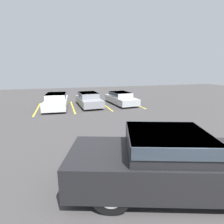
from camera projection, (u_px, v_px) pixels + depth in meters
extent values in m
plane|color=#423F3F|center=(192.00, 205.00, 4.41)|extent=(60.00, 60.00, 0.00)
cube|color=yellow|center=(37.00, 109.00, 15.05)|extent=(0.12, 5.48, 0.01)
cube|color=yellow|center=(73.00, 107.00, 15.87)|extent=(0.12, 5.48, 0.01)
cube|color=yellow|center=(105.00, 105.00, 16.69)|extent=(0.12, 5.48, 0.01)
cube|color=yellow|center=(134.00, 103.00, 17.51)|extent=(0.12, 5.48, 0.01)
cube|color=black|center=(176.00, 166.00, 4.81)|extent=(6.20, 3.74, 0.90)
cube|color=black|center=(167.00, 142.00, 4.64)|extent=(2.58, 2.42, 0.55)
cube|color=#2D3842|center=(167.00, 138.00, 4.61)|extent=(2.56, 2.47, 0.30)
cylinder|color=black|center=(222.00, 161.00, 5.63)|extent=(0.97, 0.59, 0.92)
cylinder|color=#ADADB2|center=(222.00, 161.00, 5.63)|extent=(0.58, 0.47, 0.51)
cylinder|color=black|center=(113.00, 159.00, 5.73)|extent=(0.97, 0.59, 0.92)
cylinder|color=#ADADB2|center=(113.00, 159.00, 5.73)|extent=(0.58, 0.47, 0.51)
cylinder|color=black|center=(111.00, 195.00, 4.11)|extent=(0.97, 0.59, 0.92)
cylinder|color=#ADADB2|center=(111.00, 195.00, 4.11)|extent=(0.58, 0.47, 0.51)
cube|color=silver|center=(56.00, 103.00, 15.26)|extent=(2.19, 4.88, 0.63)
cube|color=silver|center=(56.00, 96.00, 15.22)|extent=(1.79, 2.59, 0.48)
cube|color=#2D3842|center=(56.00, 95.00, 15.20)|extent=(1.85, 2.55, 0.29)
cylinder|color=black|center=(65.00, 108.00, 14.15)|extent=(0.28, 0.62, 0.60)
cylinder|color=#ADADB2|center=(65.00, 108.00, 14.15)|extent=(0.27, 0.35, 0.33)
cylinder|color=black|center=(45.00, 108.00, 13.84)|extent=(0.28, 0.62, 0.60)
cylinder|color=#ADADB2|center=(45.00, 108.00, 13.84)|extent=(0.27, 0.35, 0.33)
cylinder|color=black|center=(66.00, 102.00, 16.77)|extent=(0.28, 0.62, 0.60)
cylinder|color=#ADADB2|center=(66.00, 102.00, 16.77)|extent=(0.27, 0.35, 0.33)
cylinder|color=black|center=(50.00, 102.00, 16.46)|extent=(0.28, 0.62, 0.60)
cylinder|color=#ADADB2|center=(50.00, 102.00, 16.46)|extent=(0.27, 0.35, 0.33)
cube|color=gray|center=(89.00, 101.00, 16.14)|extent=(2.00, 4.49, 0.60)
cube|color=gray|center=(88.00, 95.00, 16.09)|extent=(1.68, 2.37, 0.47)
cube|color=#2D3842|center=(88.00, 94.00, 16.07)|extent=(1.74, 2.33, 0.28)
cylinder|color=black|center=(100.00, 105.00, 15.26)|extent=(0.26, 0.64, 0.62)
cylinder|color=#ADADB2|center=(100.00, 105.00, 15.26)|extent=(0.26, 0.36, 0.34)
cylinder|color=black|center=(83.00, 106.00, 14.77)|extent=(0.26, 0.64, 0.62)
cylinder|color=#ADADB2|center=(83.00, 106.00, 14.77)|extent=(0.26, 0.36, 0.34)
cylinder|color=black|center=(94.00, 100.00, 17.59)|extent=(0.26, 0.64, 0.62)
cylinder|color=#ADADB2|center=(94.00, 100.00, 17.59)|extent=(0.26, 0.36, 0.34)
cylinder|color=black|center=(79.00, 101.00, 17.10)|extent=(0.26, 0.64, 0.62)
cylinder|color=#ADADB2|center=(79.00, 101.00, 17.10)|extent=(0.26, 0.36, 0.34)
cube|color=#B7BABF|center=(121.00, 100.00, 16.98)|extent=(2.18, 4.56, 0.57)
cube|color=#B7BABF|center=(121.00, 94.00, 16.94)|extent=(1.77, 2.43, 0.44)
cube|color=#2D3842|center=(121.00, 93.00, 16.92)|extent=(1.83, 2.40, 0.26)
cylinder|color=black|center=(134.00, 103.00, 16.14)|extent=(0.28, 0.62, 0.61)
cylinder|color=#ADADB2|center=(134.00, 103.00, 16.14)|extent=(0.27, 0.35, 0.33)
cylinder|color=black|center=(119.00, 104.00, 15.59)|extent=(0.28, 0.62, 0.61)
cylinder|color=#ADADB2|center=(119.00, 104.00, 15.59)|extent=(0.27, 0.35, 0.33)
cylinder|color=black|center=(122.00, 99.00, 18.44)|extent=(0.28, 0.62, 0.61)
cylinder|color=#ADADB2|center=(122.00, 99.00, 18.44)|extent=(0.27, 0.35, 0.33)
cylinder|color=black|center=(109.00, 100.00, 17.90)|extent=(0.28, 0.62, 0.61)
cylinder|color=#ADADB2|center=(109.00, 100.00, 17.90)|extent=(0.27, 0.35, 0.33)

